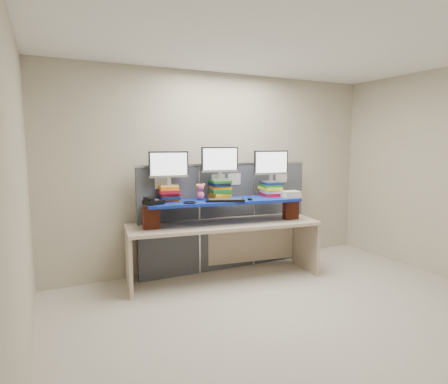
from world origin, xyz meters
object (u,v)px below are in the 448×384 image
blue_board (224,201)px  monitor_left (169,166)px  monitor_right (271,164)px  desk_phone (153,202)px  desk (224,234)px  keyboard (225,200)px  monitor_center (220,161)px

blue_board → monitor_left: (-0.68, 0.21, 0.46)m
monitor_right → desk_phone: 1.73m
desk → keyboard: size_ratio=5.06×
monitor_left → monitor_center: 0.68m
monitor_right → keyboard: size_ratio=0.98×
monitor_left → monitor_center: monitor_center is taller
desk → monitor_right: size_ratio=5.15×
monitor_right → monitor_left: bearing=180.0°
desk → monitor_left: size_ratio=5.15×
monitor_left → monitor_right: same height
desk → monitor_center: (-0.00, 0.12, 0.96)m
monitor_right → keyboard: bearing=-160.6°
monitor_right → keyboard: monitor_right is taller
monitor_left → keyboard: monitor_left is taller
blue_board → keyboard: 0.16m
monitor_left → monitor_center: (0.67, -0.09, 0.05)m
monitor_left → monitor_right: size_ratio=1.00×
monitor_left → monitor_right: 1.42m
monitor_right → desk_phone: size_ratio=2.00×
desk → blue_board: (0.00, 0.00, 0.45)m
blue_board → monitor_right: (0.73, 0.03, 0.46)m
desk → keyboard: keyboard is taller
blue_board → monitor_center: 0.53m
desk → desk_phone: size_ratio=10.28×
desk → monitor_center: size_ratio=5.15×
desk → blue_board: 0.45m
blue_board → monitor_center: bearing=99.1°
desk → monitor_left: monitor_left is taller
monitor_right → keyboard: (-0.79, -0.17, -0.43)m
monitor_center → desk: bearing=-80.9°
desk_phone → monitor_center: bearing=-11.1°
desk → monitor_left: (-0.68, 0.21, 0.91)m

